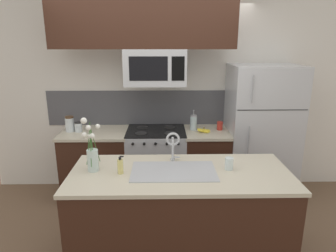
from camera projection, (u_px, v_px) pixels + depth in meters
ground_plane at (155, 235)px, 3.27m from camera, size 10.00×10.00×0.00m
rear_partition at (178, 96)px, 4.15m from camera, size 5.20×0.10×2.60m
splash_band at (156, 108)px, 4.13m from camera, size 2.99×0.01×0.48m
back_counter_left at (97, 164)px, 4.00m from camera, size 0.86×0.65×0.91m
back_counter_right at (205, 163)px, 4.03m from camera, size 0.59×0.65×0.91m
stove_range at (156, 163)px, 4.01m from camera, size 0.76×0.64×0.93m
microwave at (155, 67)px, 3.64m from camera, size 0.74×0.40×0.43m
upper_cabinet_band at (143, 22)px, 3.47m from camera, size 2.15×0.34×0.60m
refrigerator at (260, 132)px, 3.94m from camera, size 0.86×0.74×1.76m
storage_jar_tall at (70, 124)px, 3.85m from camera, size 0.11×0.11×0.20m
storage_jar_medium at (78, 127)px, 3.85m from camera, size 0.09×0.09×0.13m
banana_bunch at (204, 131)px, 3.83m from camera, size 0.19×0.13×0.08m
french_press at (193, 122)px, 3.93m from camera, size 0.09×0.09×0.27m
coffee_tin at (220, 126)px, 3.94m from camera, size 0.08×0.08×0.11m
island_counter at (180, 216)px, 2.82m from camera, size 1.98×0.84×0.91m
kitchen_sink at (174, 179)px, 2.71m from camera, size 0.76×0.44×0.16m
sink_faucet at (173, 143)px, 2.85m from camera, size 0.14×0.14×0.31m
dish_soap_bottle at (120, 166)px, 2.64m from camera, size 0.06×0.05×0.16m
drinking_glass at (229, 164)px, 2.72m from camera, size 0.08×0.08×0.11m
flower_vase at (92, 155)px, 2.67m from camera, size 0.16×0.17×0.49m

